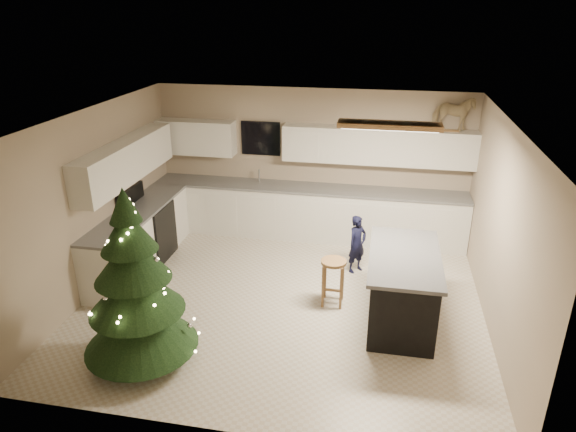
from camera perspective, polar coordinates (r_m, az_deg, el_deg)
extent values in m
plane|color=beige|center=(7.42, -0.52, -9.25)|extent=(5.50, 5.50, 0.00)
cube|color=tan|center=(9.15, 2.56, 5.98)|extent=(5.50, 0.02, 2.60)
cube|color=tan|center=(4.69, -6.74, -11.59)|extent=(5.50, 0.02, 2.60)
cube|color=tan|center=(7.81, -20.75, 1.51)|extent=(0.02, 5.00, 2.60)
cube|color=tan|center=(6.87, 22.55, -1.62)|extent=(0.02, 5.00, 2.60)
cube|color=silver|center=(6.44, -0.60, 10.79)|extent=(5.50, 5.00, 0.02)
cube|color=brown|center=(6.42, 11.20, 9.88)|extent=(1.25, 0.32, 0.06)
cube|color=white|center=(6.43, 11.18, 9.58)|extent=(1.15, 0.24, 0.02)
cube|color=silver|center=(9.15, 2.19, 0.34)|extent=(5.48, 0.60, 0.90)
cube|color=silver|center=(8.47, -16.19, -2.52)|extent=(0.60, 2.60, 0.90)
cube|color=slate|center=(8.97, 2.22, 3.10)|extent=(5.48, 0.62, 0.04)
cube|color=slate|center=(8.28, -16.48, 0.42)|extent=(0.62, 2.60, 0.04)
cube|color=silver|center=(9.39, -10.18, 8.61)|extent=(1.40, 0.35, 0.60)
cube|color=silver|center=(8.79, 9.94, 7.66)|extent=(3.20, 0.35, 0.60)
cube|color=silver|center=(8.20, -17.54, 5.86)|extent=(0.35, 2.60, 0.60)
cube|color=black|center=(9.18, -3.05, 8.62)|extent=(0.70, 0.04, 0.60)
cube|color=#99999E|center=(9.16, -3.35, 3.35)|extent=(0.55, 0.40, 0.06)
cylinder|color=#99999E|center=(9.20, -3.22, 4.50)|extent=(0.03, 0.03, 0.24)
cube|color=black|center=(8.70, -15.22, -1.72)|extent=(0.64, 0.75, 0.90)
cube|color=black|center=(8.59, -17.13, 2.08)|extent=(0.10, 0.75, 0.30)
cube|color=black|center=(6.94, 12.53, -7.96)|extent=(0.80, 1.60, 0.90)
cube|color=#34343A|center=(6.72, 12.87, -4.47)|extent=(0.90, 1.70, 0.05)
cylinder|color=brown|center=(7.05, 5.10, -5.10)|extent=(0.35, 0.35, 0.04)
cylinder|color=brown|center=(7.11, 3.89, -7.88)|extent=(0.04, 0.04, 0.63)
cylinder|color=brown|center=(7.09, 5.91, -8.05)|extent=(0.04, 0.04, 0.63)
cylinder|color=brown|center=(7.33, 4.14, -6.91)|extent=(0.04, 0.04, 0.63)
cylinder|color=brown|center=(7.31, 6.09, -7.07)|extent=(0.04, 0.04, 0.63)
cube|color=brown|center=(7.26, 4.98, -8.21)|extent=(0.27, 0.03, 0.03)
cylinder|color=#3F2816|center=(6.49, -15.80, -13.97)|extent=(0.12, 0.12, 0.29)
cone|color=black|center=(6.27, -16.18, -11.14)|extent=(1.31, 1.31, 0.67)
cone|color=black|center=(6.05, -16.62, -7.72)|extent=(1.08, 1.08, 0.58)
cone|color=black|center=(5.87, -17.04, -4.47)|extent=(0.85, 0.85, 0.53)
cone|color=black|center=(5.73, -17.42, -1.47)|extent=(0.62, 0.62, 0.48)
cone|color=black|center=(5.62, -17.76, 1.22)|extent=(0.35, 0.35, 0.38)
sphere|color=#FFD88C|center=(6.19, -10.03, -14.30)|extent=(0.03, 0.03, 0.03)
sphere|color=#FFD88C|center=(6.40, -9.90, -12.25)|extent=(0.03, 0.03, 0.03)
sphere|color=#FFD88C|center=(6.59, -10.93, -10.55)|extent=(0.03, 0.03, 0.03)
sphere|color=#FFD88C|center=(6.73, -12.77, -9.35)|extent=(0.03, 0.03, 0.03)
sphere|color=#FFD88C|center=(6.79, -15.04, -8.71)|extent=(0.03, 0.03, 0.03)
sphere|color=#FFD88C|center=(6.76, -17.34, -8.59)|extent=(0.03, 0.03, 0.03)
sphere|color=#FFD88C|center=(6.64, -19.33, -8.89)|extent=(0.03, 0.03, 0.03)
sphere|color=#FFD88C|center=(6.45, -20.69, -9.48)|extent=(0.03, 0.03, 0.03)
sphere|color=#FFD88C|center=(6.22, -21.20, -10.17)|extent=(0.03, 0.03, 0.03)
sphere|color=#FFD88C|center=(6.00, -20.73, -10.74)|extent=(0.03, 0.03, 0.03)
sphere|color=#FFD88C|center=(5.82, -19.38, -10.95)|extent=(0.03, 0.03, 0.03)
sphere|color=#FFD88C|center=(5.71, -17.48, -10.66)|extent=(0.03, 0.03, 0.03)
sphere|color=#FFD88C|center=(5.69, -15.52, -9.84)|extent=(0.03, 0.03, 0.03)
sphere|color=#FFD88C|center=(5.74, -13.98, -8.63)|extent=(0.03, 0.03, 0.03)
sphere|color=#FFD88C|center=(5.85, -13.18, -7.26)|extent=(0.03, 0.03, 0.03)
sphere|color=#FFD88C|center=(5.97, -13.19, -5.95)|extent=(0.03, 0.03, 0.03)
sphere|color=#FFD88C|center=(6.08, -13.90, -4.85)|extent=(0.03, 0.03, 0.03)
sphere|color=#FFD88C|center=(6.15, -15.07, -4.04)|extent=(0.03, 0.03, 0.03)
sphere|color=#FFD88C|center=(6.17, -16.44, -3.52)|extent=(0.03, 0.03, 0.03)
sphere|color=#FFD88C|center=(6.12, -17.76, -3.25)|extent=(0.03, 0.03, 0.03)
sphere|color=#FFD88C|center=(6.04, -18.80, -3.15)|extent=(0.03, 0.03, 0.03)
sphere|color=#FFD88C|center=(5.92, -19.42, -3.13)|extent=(0.03, 0.03, 0.03)
sphere|color=#FFD88C|center=(5.80, -19.54, -3.06)|extent=(0.03, 0.03, 0.03)
sphere|color=#FFD88C|center=(5.69, -19.19, -2.86)|extent=(0.03, 0.03, 0.03)
sphere|color=#FFD88C|center=(5.61, -18.53, -2.47)|extent=(0.03, 0.03, 0.03)
sphere|color=#FFD88C|center=(5.57, -17.76, -1.89)|extent=(0.03, 0.03, 0.03)
sphere|color=#FFD88C|center=(5.56, -17.11, -1.17)|extent=(0.03, 0.03, 0.03)
sphere|color=#FFD88C|center=(5.58, -16.71, -0.37)|extent=(0.03, 0.03, 0.03)
sphere|color=#FFD88C|center=(5.61, -16.64, 0.41)|extent=(0.03, 0.03, 0.03)
sphere|color=#FFD88C|center=(5.63, -16.83, 1.13)|extent=(0.03, 0.03, 0.03)
sphere|color=#FFD88C|center=(5.64, -17.20, 1.75)|extent=(0.03, 0.03, 0.03)
sphere|color=silver|center=(6.11, -11.22, -12.68)|extent=(0.07, 0.07, 0.07)
sphere|color=silver|center=(6.57, -17.07, -7.64)|extent=(0.07, 0.07, 0.07)
sphere|color=silver|center=(5.82, -19.15, -8.79)|extent=(0.07, 0.07, 0.07)
sphere|color=silver|center=(5.85, -14.51, -4.80)|extent=(0.07, 0.07, 0.07)
sphere|color=silver|center=(5.90, -17.99, -1.87)|extent=(0.07, 0.07, 0.07)
sphere|color=silver|center=(5.62, -17.88, 0.11)|extent=(0.07, 0.07, 0.07)
imported|color=black|center=(8.02, 7.69, -3.11)|extent=(0.39, 0.40, 0.93)
cube|color=brown|center=(8.73, 17.71, 8.95)|extent=(0.25, 0.02, 0.02)
cube|color=brown|center=(8.81, 17.66, 9.07)|extent=(0.25, 0.02, 0.02)
imported|color=tan|center=(8.72, 17.90, 10.81)|extent=(0.66, 0.35, 0.54)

